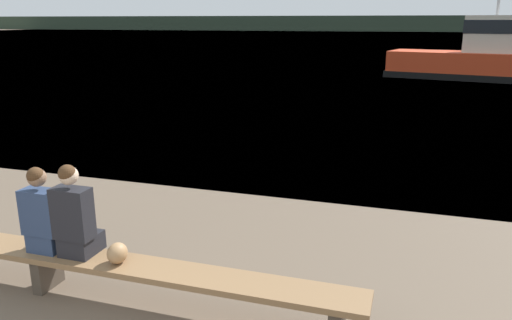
{
  "coord_description": "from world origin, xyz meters",
  "views": [
    {
      "loc": [
        2.63,
        -1.5,
        2.88
      ],
      "look_at": [
        0.4,
        5.58,
        0.8
      ],
      "focal_mm": 35.0,
      "sensor_mm": 36.0,
      "label": 1
    }
  ],
  "objects_px": {
    "bench_main": "(46,257)",
    "tugboat_red": "(491,60)",
    "person_left": "(44,216)",
    "person_right": "(75,217)",
    "shopping_bag": "(117,253)"
  },
  "relations": [
    {
      "from": "bench_main",
      "to": "tugboat_red",
      "type": "height_order",
      "value": "tugboat_red"
    },
    {
      "from": "person_left",
      "to": "bench_main",
      "type": "bearing_deg",
      "value": -159.1
    },
    {
      "from": "bench_main",
      "to": "person_left",
      "type": "height_order",
      "value": "person_left"
    },
    {
      "from": "person_right",
      "to": "tugboat_red",
      "type": "height_order",
      "value": "tugboat_red"
    },
    {
      "from": "person_left",
      "to": "tugboat_red",
      "type": "distance_m",
      "value": 24.62
    },
    {
      "from": "bench_main",
      "to": "person_right",
      "type": "relative_size",
      "value": 6.89
    },
    {
      "from": "bench_main",
      "to": "shopping_bag",
      "type": "distance_m",
      "value": 0.95
    },
    {
      "from": "person_left",
      "to": "shopping_bag",
      "type": "bearing_deg",
      "value": -2.06
    },
    {
      "from": "person_left",
      "to": "person_right",
      "type": "relative_size",
      "value": 0.94
    },
    {
      "from": "person_right",
      "to": "person_left",
      "type": "bearing_deg",
      "value": 179.71
    },
    {
      "from": "bench_main",
      "to": "person_right",
      "type": "bearing_deg",
      "value": 1.18
    },
    {
      "from": "bench_main",
      "to": "tugboat_red",
      "type": "xyz_separation_m",
      "value": [
        7.3,
        23.53,
        0.61
      ]
    },
    {
      "from": "person_left",
      "to": "shopping_bag",
      "type": "relative_size",
      "value": 4.07
    },
    {
      "from": "bench_main",
      "to": "person_right",
      "type": "height_order",
      "value": "person_right"
    },
    {
      "from": "shopping_bag",
      "to": "tugboat_red",
      "type": "xyz_separation_m",
      "value": [
        6.36,
        23.55,
        0.42
      ]
    }
  ]
}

